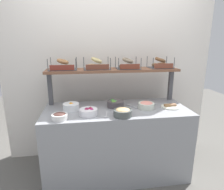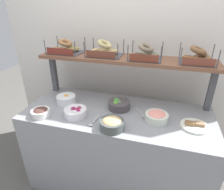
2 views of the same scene
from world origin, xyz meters
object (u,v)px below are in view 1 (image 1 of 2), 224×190
Objects in this scene: bowl_hummus at (123,112)px; bagel_basket_everything at (63,66)px; serving_plate_white at (170,106)px; bagel_basket_poppy at (128,65)px; bagel_basket_plain at (97,65)px; bowl_beet_salad at (88,112)px; bowl_lox_spread at (146,105)px; bowl_fruit_salad at (71,106)px; serving_spoon_by_edge at (134,107)px; serving_spoon_near_plate at (106,116)px; bowl_chocolate_spread at (60,116)px; bowl_veggie_mix at (115,104)px; bagel_basket_cinnamon_raisin at (160,64)px.

bagel_basket_everything is (-0.63, 0.52, 0.43)m from bowl_hummus.
serving_plate_white is 0.72m from bagel_basket_poppy.
bagel_basket_plain is at bearing 158.99° from serving_plate_white.
bowl_beet_salad is 0.63m from bagel_basket_plain.
bagel_basket_poppy reaches higher than bagel_basket_everything.
bowl_lox_spread is at bearing -18.57° from bagel_basket_everything.
bowl_fruit_salad is at bearing 176.09° from serving_plate_white.
bowl_hummus is 1.25× the size of serving_spoon_by_edge.
serving_spoon_near_plate is at bearing -160.27° from bowl_lox_spread.
serving_spoon_by_edge is 0.48× the size of bagel_basket_plain.
bowl_fruit_salad reaches higher than bowl_chocolate_spread.
bagel_basket_poppy is (0.33, 0.48, 0.47)m from serving_spoon_near_plate.
bagel_basket_plain is at bearing 177.14° from bagel_basket_poppy.
bowl_fruit_salad is at bearing 146.05° from serving_spoon_near_plate.
bagel_basket_everything reaches higher than bowl_chocolate_spread.
serving_spoon_near_plate is 1.14× the size of serving_spoon_by_edge.
bowl_veggie_mix is 1.30× the size of serving_spoon_by_edge.
serving_spoon_by_edge is (0.73, -0.02, -0.03)m from bowl_fruit_salad.
bowl_beet_salad is 1.10× the size of serving_spoon_near_plate.
serving_spoon_near_plate is at bearing -47.00° from bagel_basket_everything.
bagel_basket_poppy is (0.70, 0.23, 0.43)m from bowl_fruit_salad.
bowl_lox_spread is 0.15m from serving_spoon_by_edge.
bowl_hummus is 0.66× the size of bagel_basket_poppy.
bowl_hummus is 0.65m from serving_plate_white.
serving_spoon_by_edge is at bearing 155.41° from bowl_lox_spread.
bowl_veggie_mix is (-0.35, 0.11, -0.00)m from bowl_lox_spread.
bowl_beet_salad is 0.67× the size of bagel_basket_poppy.
bowl_lox_spread is 0.77m from bagel_basket_plain.
bowl_chocolate_spread is at bearing -109.99° from bowl_fruit_salad.
bagel_basket_everything is at bearing 88.70° from bowl_chocolate_spread.
bagel_basket_poppy is at bearing -179.07° from bagel_basket_cinnamon_raisin.
bagel_basket_poppy is at bearing 17.84° from bowl_fruit_salad.
bowl_hummus is 0.59× the size of bagel_basket_everything.
bagel_basket_cinnamon_raisin is (0.61, 0.20, 0.44)m from bowl_veggie_mix.
bowl_veggie_mix is at bearing 169.81° from serving_plate_white.
bagel_basket_cinnamon_raisin is (-0.04, 0.31, 0.47)m from serving_plate_white.
bowl_veggie_mix reaches higher than bowl_chocolate_spread.
serving_plate_white is 1.02m from bagel_basket_plain.
bowl_chocolate_spread is 0.48m from serving_spoon_near_plate.
bagel_basket_everything is at bearing 109.68° from bowl_fruit_salad.
bowl_beet_salad is (0.19, -0.19, -0.00)m from bowl_fruit_salad.
serving_spoon_near_plate is at bearing 170.26° from bowl_hummus.
bowl_hummus is 0.89m from bagel_basket_cinnamon_raisin.
bowl_chocolate_spread is at bearing -128.81° from bagel_basket_plain.
bowl_veggie_mix reaches higher than serving_spoon_near_plate.
bagel_basket_plain reaches higher than bagel_basket_cinnamon_raisin.
bowl_beet_salad is at bearing -57.26° from bagel_basket_everything.
bowl_veggie_mix is 1.09× the size of bowl_fruit_salad.
serving_spoon_near_plate and serving_spoon_by_edge have the same top height.
bowl_veggie_mix is 0.62× the size of bagel_basket_everything.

